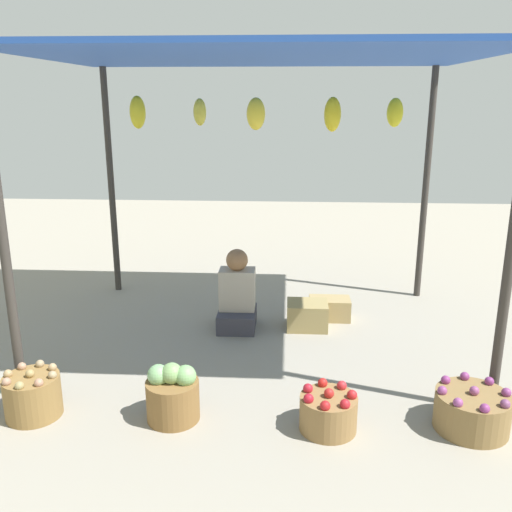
{
  "coord_description": "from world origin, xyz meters",
  "views": [
    {
      "loc": [
        0.25,
        -4.83,
        2.17
      ],
      "look_at": [
        0.0,
        -0.6,
        0.95
      ],
      "focal_mm": 39.01,
      "sensor_mm": 36.0,
      "label": 1
    }
  ],
  "objects_px": {
    "basket_potatoes": "(33,395)",
    "wooden_crate_near_vendor": "(307,315)",
    "vendor_person": "(237,298)",
    "basket_purple_onions": "(472,411)",
    "wooden_crate_stacked_rear": "(330,309)",
    "basket_cabbages": "(173,395)",
    "basket_red_apples": "(328,412)"
  },
  "relations": [
    {
      "from": "basket_red_apples",
      "to": "wooden_crate_stacked_rear",
      "type": "bearing_deg",
      "value": 85.9
    },
    {
      "from": "vendor_person",
      "to": "basket_red_apples",
      "type": "xyz_separation_m",
      "value": [
        0.77,
        -1.71,
        -0.17
      ]
    },
    {
      "from": "vendor_person",
      "to": "wooden_crate_stacked_rear",
      "type": "distance_m",
      "value": 0.97
    },
    {
      "from": "basket_cabbages",
      "to": "vendor_person",
      "type": "bearing_deg",
      "value": 79.73
    },
    {
      "from": "basket_potatoes",
      "to": "wooden_crate_stacked_rear",
      "type": "distance_m",
      "value": 2.91
    },
    {
      "from": "basket_red_apples",
      "to": "wooden_crate_near_vendor",
      "type": "relative_size",
      "value": 0.99
    },
    {
      "from": "basket_cabbages",
      "to": "basket_potatoes",
      "type": "bearing_deg",
      "value": -179.12
    },
    {
      "from": "basket_red_apples",
      "to": "basket_purple_onions",
      "type": "xyz_separation_m",
      "value": [
        0.97,
        0.07,
        0.0
      ]
    },
    {
      "from": "vendor_person",
      "to": "wooden_crate_near_vendor",
      "type": "distance_m",
      "value": 0.7
    },
    {
      "from": "basket_potatoes",
      "to": "wooden_crate_near_vendor",
      "type": "relative_size",
      "value": 0.99
    },
    {
      "from": "vendor_person",
      "to": "basket_potatoes",
      "type": "distance_m",
      "value": 2.1
    },
    {
      "from": "basket_purple_onions",
      "to": "wooden_crate_stacked_rear",
      "type": "xyz_separation_m",
      "value": [
        -0.83,
        1.89,
        -0.03
      ]
    },
    {
      "from": "wooden_crate_near_vendor",
      "to": "wooden_crate_stacked_rear",
      "type": "bearing_deg",
      "value": 46.2
    },
    {
      "from": "basket_red_apples",
      "to": "basket_potatoes",
      "type": "bearing_deg",
      "value": 178.6
    },
    {
      "from": "basket_potatoes",
      "to": "wooden_crate_near_vendor",
      "type": "bearing_deg",
      "value": 40.29
    },
    {
      "from": "basket_potatoes",
      "to": "basket_cabbages",
      "type": "bearing_deg",
      "value": 0.88
    },
    {
      "from": "vendor_person",
      "to": "basket_purple_onions",
      "type": "relative_size",
      "value": 1.57
    },
    {
      "from": "basket_red_apples",
      "to": "wooden_crate_stacked_rear",
      "type": "height_order",
      "value": "basket_red_apples"
    },
    {
      "from": "vendor_person",
      "to": "basket_red_apples",
      "type": "height_order",
      "value": "vendor_person"
    },
    {
      "from": "vendor_person",
      "to": "basket_potatoes",
      "type": "height_order",
      "value": "vendor_person"
    },
    {
      "from": "basket_red_apples",
      "to": "basket_purple_onions",
      "type": "distance_m",
      "value": 0.97
    },
    {
      "from": "vendor_person",
      "to": "wooden_crate_near_vendor",
      "type": "bearing_deg",
      "value": 0.97
    },
    {
      "from": "basket_cabbages",
      "to": "wooden_crate_stacked_rear",
      "type": "xyz_separation_m",
      "value": [
        1.21,
        1.9,
        -0.07
      ]
    },
    {
      "from": "basket_cabbages",
      "to": "wooden_crate_near_vendor",
      "type": "distance_m",
      "value": 1.92
    },
    {
      "from": "basket_cabbages",
      "to": "basket_red_apples",
      "type": "xyz_separation_m",
      "value": [
        1.07,
        -0.07,
        -0.05
      ]
    },
    {
      "from": "basket_potatoes",
      "to": "basket_cabbages",
      "type": "xyz_separation_m",
      "value": [
        0.99,
        0.02,
        0.03
      ]
    },
    {
      "from": "wooden_crate_stacked_rear",
      "to": "wooden_crate_near_vendor",
      "type": "bearing_deg",
      "value": -133.8
    },
    {
      "from": "basket_cabbages",
      "to": "basket_purple_onions",
      "type": "height_order",
      "value": "basket_cabbages"
    },
    {
      "from": "basket_purple_onions",
      "to": "wooden_crate_stacked_rear",
      "type": "height_order",
      "value": "basket_purple_onions"
    },
    {
      "from": "basket_red_apples",
      "to": "basket_purple_onions",
      "type": "relative_size",
      "value": 0.78
    },
    {
      "from": "basket_potatoes",
      "to": "wooden_crate_near_vendor",
      "type": "xyz_separation_m",
      "value": [
        1.97,
        1.67,
        -0.03
      ]
    },
    {
      "from": "basket_purple_onions",
      "to": "wooden_crate_near_vendor",
      "type": "bearing_deg",
      "value": 122.67
    }
  ]
}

